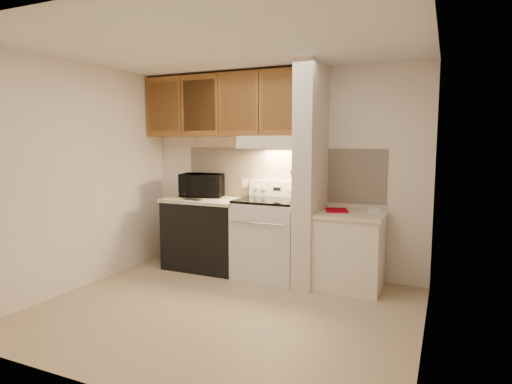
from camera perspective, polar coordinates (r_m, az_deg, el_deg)
The scene contains 50 objects.
floor at distance 4.32m, azimuth -4.32°, elevation -15.46°, with size 3.60×3.60×0.00m, color tan.
ceiling at distance 4.10m, azimuth -4.64°, elevation 18.96°, with size 3.60×3.60×0.00m, color white.
wall_back at distance 5.38m, azimuth 3.21°, elevation 2.65°, with size 3.60×0.02×2.50m, color white.
wall_left at distance 5.13m, azimuth -22.41°, elevation 1.96°, with size 0.02×3.00×2.50m, color white.
wall_right at distance 3.53m, azimuth 22.07°, elevation 0.07°, with size 0.02×3.00×2.50m, color white.
backsplash at distance 5.37m, azimuth 3.17°, elevation 2.48°, with size 2.60×0.02×0.63m, color #F5E2C4.
range_body at distance 5.18m, azimuth 1.78°, elevation -6.35°, with size 0.76×0.65×0.92m, color silver.
oven_window at distance 4.89m, azimuth 0.35°, elevation -6.66°, with size 0.50×0.01×0.30m, color black.
oven_handle at distance 4.81m, azimuth 0.17°, elevation -4.20°, with size 0.02×0.02×0.65m, color silver.
cooktop at distance 5.09m, azimuth 1.80°, elevation -1.13°, with size 0.74×0.64×0.03m, color black.
range_backguard at distance 5.34m, azimuth 2.97°, elevation 0.47°, with size 0.76×0.08×0.20m, color silver.
range_display at distance 5.30m, azimuth 2.80°, elevation 0.42°, with size 0.10×0.01×0.04m, color black.
range_knob_left_outer at distance 5.41m, azimuth 0.03°, elevation 0.55°, with size 0.05×0.05×0.02m, color silver.
range_knob_left_inner at distance 5.37m, azimuth 1.00°, elevation 0.50°, with size 0.05×0.05×0.02m, color silver.
range_knob_right_inner at distance 5.24m, azimuth 4.62°, elevation 0.33°, with size 0.05×0.05×0.02m, color silver.
range_knob_right_outer at distance 5.21m, azimuth 5.66°, elevation 0.28°, with size 0.05×0.05×0.02m, color silver.
dishwasher_front at distance 5.58m, azimuth -6.60°, elevation -5.70°, with size 1.00×0.63×0.87m, color black.
left_countertop at distance 5.50m, azimuth -6.67°, elevation -1.07°, with size 1.04×0.67×0.04m, color beige.
spoon_rest at distance 5.37m, azimuth -8.41°, elevation -0.99°, with size 0.23×0.07×0.02m, color black.
teal_jar at distance 5.66m, azimuth -5.10°, elevation -0.11°, with size 0.09×0.09×0.10m, color #2F6964.
outlet at distance 5.56m, azimuth -1.51°, elevation 1.23°, with size 0.08×0.01×0.12m, color silver.
microwave at distance 5.67m, azimuth -7.14°, elevation 0.91°, with size 0.55×0.37×0.31m, color black.
partition_pillar at distance 4.89m, azimuth 7.33°, elevation 2.20°, with size 0.22×0.70×2.50m, color beige.
pillar_trim at distance 4.92m, azimuth 6.04°, elevation 2.83°, with size 0.01×0.70×0.04m, color brown.
knife_strip at distance 4.87m, azimuth 5.80°, elevation 3.03°, with size 0.02×0.42×0.04m, color black.
knife_blade_a at distance 4.74m, azimuth 5.08°, elevation 1.73°, with size 0.01×0.04×0.16m, color silver.
knife_handle_a at distance 4.72m, azimuth 5.06°, elevation 3.53°, with size 0.02×0.02×0.10m, color black.
knife_blade_b at distance 4.81m, azimuth 5.36°, elevation 1.67°, with size 0.01×0.04×0.18m, color silver.
knife_handle_b at distance 4.79m, azimuth 5.35°, elevation 3.57°, with size 0.02×0.02×0.10m, color black.
knife_blade_c at distance 4.88m, azimuth 5.65°, elevation 1.63°, with size 0.01×0.04×0.20m, color silver.
knife_handle_c at distance 4.86m, azimuth 5.62°, elevation 3.61°, with size 0.02×0.02×0.10m, color black.
knife_blade_d at distance 4.96m, azimuth 5.95°, elevation 1.93°, with size 0.01×0.04×0.16m, color silver.
knife_handle_d at distance 4.96m, azimuth 6.00°, elevation 3.67°, with size 0.02×0.02×0.10m, color black.
knife_blade_e at distance 5.03m, azimuth 6.23°, elevation 1.88°, with size 0.01×0.04×0.18m, color silver.
knife_handle_e at distance 5.01m, azimuth 6.21°, elevation 3.70°, with size 0.02×0.02×0.10m, color black.
oven_mitt at distance 5.10m, azimuth 6.45°, elevation 1.10°, with size 0.03×0.11×0.26m, color gray.
right_cab_base at distance 4.91m, azimuth 12.37°, elevation -7.89°, with size 0.70×0.60×0.81m, color silver.
right_countertop at distance 4.82m, azimuth 12.50°, elevation -2.99°, with size 0.74×0.64×0.04m, color beige.
red_folder at distance 4.96m, azimuth 10.70°, elevation -2.40°, with size 0.24×0.33×0.01m, color #A6000F.
white_box at distance 4.96m, azimuth 15.43°, elevation -2.38°, with size 0.13×0.09×0.04m, color white.
range_hood at distance 5.16m, azimuth 2.36°, elevation 6.65°, with size 0.78×0.44×0.15m, color silver.
hood_lip at distance 4.97m, azimuth 1.45°, elevation 6.13°, with size 0.78×0.04×0.06m, color silver.
upper_cabinets at distance 5.52m, azimuth -4.24°, elevation 11.42°, with size 2.18×0.33×0.77m, color brown.
cab_door_a at distance 5.82m, azimuth -12.24°, elevation 11.04°, with size 0.46×0.01×0.63m, color brown.
cab_gap_a at distance 5.66m, azimuth -9.99°, elevation 11.21°, with size 0.01×0.01×0.73m, color black.
cab_door_b at distance 5.51m, azimuth -7.59°, elevation 11.38°, with size 0.46×0.01×0.63m, color brown.
cab_gap_b at distance 5.38m, azimuth -5.07°, elevation 11.54°, with size 0.01×0.01×0.73m, color black.
cab_door_c at distance 5.25m, azimuth -2.42°, elevation 11.67°, with size 0.46×0.01×0.63m, color brown.
cab_gap_c at distance 5.13m, azimuth 0.36°, elevation 11.79°, with size 0.01×0.01×0.73m, color black.
cab_door_d at distance 5.03m, azimuth 3.26°, elevation 11.89°, with size 0.46×0.01×0.63m, color brown.
Camera 1 is at (1.92, -3.51, 1.63)m, focal length 30.00 mm.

